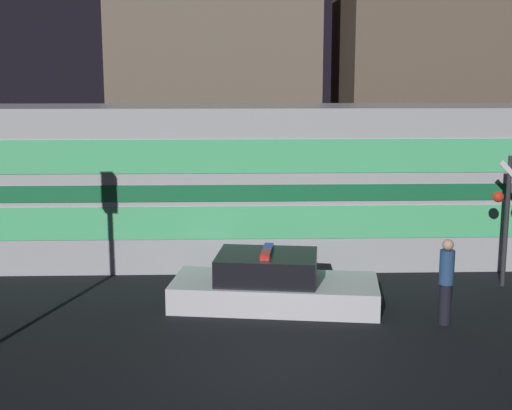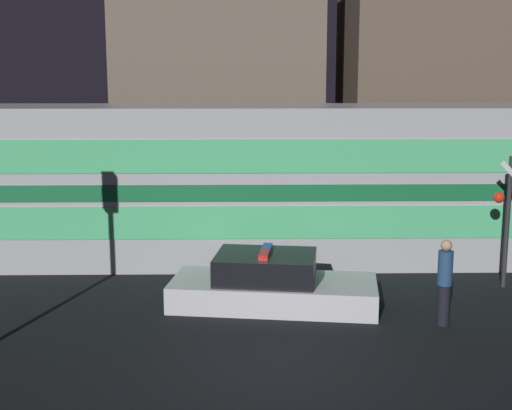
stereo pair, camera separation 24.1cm
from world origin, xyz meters
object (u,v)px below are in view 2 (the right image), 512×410
object	(u,v)px
pedestrian	(445,282)
train	(242,184)
police_car	(271,285)
crossing_signal_near	(509,209)

from	to	relation	value
pedestrian	train	bearing A→B (deg)	128.06
police_car	crossing_signal_near	distance (m)	5.90
train	crossing_signal_near	bearing A→B (deg)	-23.63
crossing_signal_near	pedestrian	bearing A→B (deg)	-131.07
police_car	crossing_signal_near	world-z (taller)	crossing_signal_near
pedestrian	police_car	bearing A→B (deg)	159.46
train	crossing_signal_near	size ratio (longest dim) A/B	5.94
train	police_car	size ratio (longest dim) A/B	3.98
train	pedestrian	bearing A→B (deg)	-51.94
police_car	pedestrian	bearing A→B (deg)	-12.52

